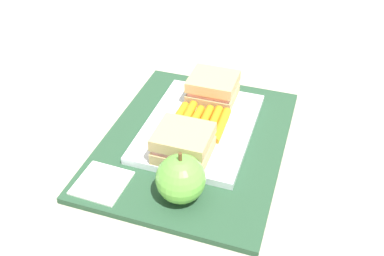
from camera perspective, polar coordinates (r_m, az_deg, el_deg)
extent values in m
plane|color=#B7AD99|center=(0.69, 0.32, -2.12)|extent=(2.40, 2.40, 0.00)
cube|color=#284C33|center=(0.69, 0.32, -1.80)|extent=(0.36, 0.28, 0.01)
cube|color=white|center=(0.70, 0.96, 0.13)|extent=(0.23, 0.17, 0.01)
cube|color=tan|center=(0.75, 2.76, 4.51)|extent=(0.07, 0.08, 0.02)
cube|color=pink|center=(0.75, 2.79, 5.34)|extent=(0.07, 0.07, 0.01)
cube|color=tan|center=(0.74, 2.82, 6.18)|extent=(0.07, 0.08, 0.02)
cube|color=tan|center=(0.64, -1.14, -2.93)|extent=(0.07, 0.08, 0.02)
cube|color=pink|center=(0.63, -1.16, -2.03)|extent=(0.07, 0.07, 0.01)
cube|color=tan|center=(0.62, -1.17, -1.11)|extent=(0.07, 0.08, 0.02)
cylinder|color=orange|center=(0.70, -1.86, 1.47)|extent=(0.08, 0.01, 0.02)
cylinder|color=orange|center=(0.70, -0.72, 1.41)|extent=(0.08, 0.01, 0.02)
cylinder|color=orange|center=(0.69, 0.30, 1.01)|extent=(0.08, 0.01, 0.02)
cylinder|color=orange|center=(0.69, 1.58, 0.87)|extent=(0.08, 0.01, 0.02)
cylinder|color=orange|center=(0.69, 2.81, 0.68)|extent=(0.08, 0.01, 0.02)
cylinder|color=orange|center=(0.69, 3.89, 0.32)|extent=(0.08, 0.01, 0.02)
sphere|color=#66B742|center=(0.57, -1.50, -6.73)|extent=(0.07, 0.07, 0.07)
cylinder|color=brown|center=(0.55, -1.57, -3.85)|extent=(0.01, 0.00, 0.01)
cube|color=white|center=(0.63, -11.85, -7.12)|extent=(0.07, 0.07, 0.00)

